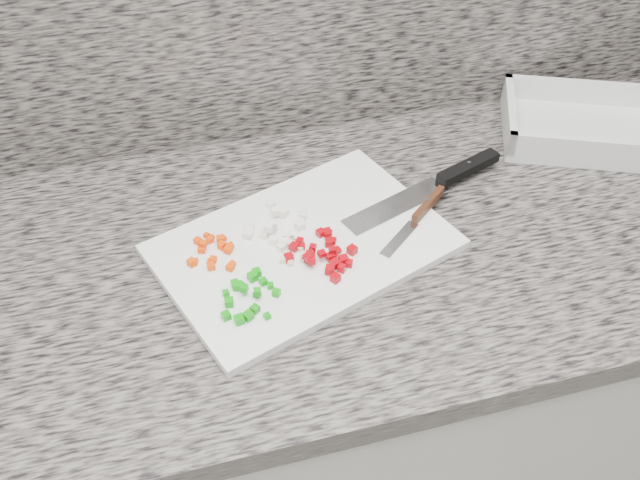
{
  "coord_description": "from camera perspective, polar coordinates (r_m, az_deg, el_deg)",
  "views": [
    {
      "loc": [
        -0.18,
        0.7,
        1.65
      ],
      "look_at": [
        0.01,
        1.41,
        0.93
      ],
      "focal_mm": 40.0,
      "sensor_mm": 36.0,
      "label": 1
    }
  ],
  "objects": [
    {
      "name": "red_pepper_pile",
      "position": [
        1.03,
        0.21,
        -1.05
      ],
      "size": [
        0.11,
        0.11,
        0.02
      ],
      "color": "#A7020A",
      "rests_on": "cutting_board"
    },
    {
      "name": "cutting_board",
      "position": [
        1.06,
        -1.33,
        -0.52
      ],
      "size": [
        0.48,
        0.4,
        0.01
      ],
      "primitive_type": "cube",
      "rotation": [
        0.0,
        0.0,
        0.34
      ],
      "color": "white",
      "rests_on": "countertop"
    },
    {
      "name": "countertop",
      "position": [
        1.09,
        -0.88,
        -1.14
      ],
      "size": [
        3.96,
        0.64,
        0.04
      ],
      "primitive_type": "cube",
      "color": "slate",
      "rests_on": "cabinet"
    },
    {
      "name": "onion_pile",
      "position": [
        1.07,
        -3.34,
        1.02
      ],
      "size": [
        0.11,
        0.11,
        0.02
      ],
      "color": "white",
      "rests_on": "cutting_board"
    },
    {
      "name": "chef_knife",
      "position": [
        1.17,
        9.91,
        4.76
      ],
      "size": [
        0.3,
        0.14,
        0.02
      ],
      "rotation": [
        0.0,
        0.0,
        0.35
      ],
      "color": "silver",
      "rests_on": "cutting_board"
    },
    {
      "name": "garlic_pile",
      "position": [
        1.03,
        -2.16,
        -1.27
      ],
      "size": [
        0.04,
        0.05,
        0.01
      ],
      "color": "beige",
      "rests_on": "cutting_board"
    },
    {
      "name": "green_pepper_pile",
      "position": [
        0.98,
        -5.83,
        -4.43
      ],
      "size": [
        0.09,
        0.09,
        0.02
      ],
      "color": "#0F950D",
      "rests_on": "cutting_board"
    },
    {
      "name": "cabinet",
      "position": [
        1.44,
        -0.69,
        -13.87
      ],
      "size": [
        3.92,
        0.62,
        0.86
      ],
      "primitive_type": "cube",
      "color": "beige",
      "rests_on": "ground"
    },
    {
      "name": "tray",
      "position": [
        1.36,
        20.21,
        8.51
      ],
      "size": [
        0.33,
        0.29,
        0.06
      ],
      "rotation": [
        0.0,
        0.0,
        -0.41
      ],
      "color": "silver",
      "rests_on": "countertop"
    },
    {
      "name": "paring_knife",
      "position": [
        1.11,
        8.09,
        2.16
      ],
      "size": [
        0.14,
        0.12,
        0.02
      ],
      "rotation": [
        0.0,
        0.0,
        0.7
      ],
      "color": "silver",
      "rests_on": "cutting_board"
    },
    {
      "name": "carrot_pile",
      "position": [
        1.05,
        -8.57,
        -0.84
      ],
      "size": [
        0.07,
        0.09,
        0.02
      ],
      "color": "#F54405",
      "rests_on": "cutting_board"
    }
  ]
}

